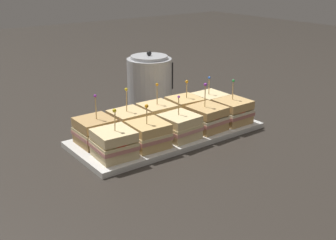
% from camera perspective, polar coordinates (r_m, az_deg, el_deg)
% --- Properties ---
extents(ground_plane, '(6.00, 6.00, 0.00)m').
position_cam_1_polar(ground_plane, '(1.44, 0.00, -2.28)').
color(ground_plane, '#2D2823').
extents(serving_platter, '(0.66, 0.28, 0.02)m').
position_cam_1_polar(serving_platter, '(1.44, 0.00, -1.95)').
color(serving_platter, silver).
rests_on(serving_platter, ground_plane).
extents(sandwich_front_far_left, '(0.12, 0.12, 0.15)m').
position_cam_1_polar(sandwich_front_far_left, '(1.25, -7.31, -3.22)').
color(sandwich_front_far_left, beige).
rests_on(sandwich_front_far_left, serving_platter).
extents(sandwich_front_left, '(0.12, 0.12, 0.14)m').
position_cam_1_polar(sandwich_front_left, '(1.31, -2.68, -1.99)').
color(sandwich_front_left, tan).
rests_on(sandwich_front_left, serving_platter).
extents(sandwich_front_center, '(0.12, 0.12, 0.14)m').
position_cam_1_polar(sandwich_front_center, '(1.37, 1.54, -0.89)').
color(sandwich_front_center, beige).
rests_on(sandwich_front_center, serving_platter).
extents(sandwich_front_right, '(0.12, 0.12, 0.17)m').
position_cam_1_polar(sandwich_front_right, '(1.45, 5.31, 0.27)').
color(sandwich_front_right, tan).
rests_on(sandwich_front_right, serving_platter).
extents(sandwich_front_far_right, '(0.12, 0.12, 0.16)m').
position_cam_1_polar(sandwich_front_far_right, '(1.53, 8.75, 1.17)').
color(sandwich_front_far_right, tan).
rests_on(sandwich_front_far_right, serving_platter).
extents(sandwich_back_far_left, '(0.11, 0.11, 0.16)m').
position_cam_1_polar(sandwich_back_far_left, '(1.35, -9.84, -1.49)').
color(sandwich_back_far_left, tan).
rests_on(sandwich_back_far_left, serving_platter).
extents(sandwich_back_left, '(0.12, 0.12, 0.16)m').
position_cam_1_polar(sandwich_back_left, '(1.40, -5.37, -0.43)').
color(sandwich_back_left, '#DBB77A').
rests_on(sandwich_back_left, serving_platter).
extents(sandwich_back_center, '(0.12, 0.12, 0.16)m').
position_cam_1_polar(sandwich_back_center, '(1.47, -1.50, 0.58)').
color(sandwich_back_center, '#DBB77A').
rests_on(sandwich_back_center, serving_platter).
extents(sandwich_back_right, '(0.12, 0.12, 0.15)m').
position_cam_1_polar(sandwich_back_right, '(1.54, 2.30, 1.52)').
color(sandwich_back_right, tan).
rests_on(sandwich_back_right, serving_platter).
extents(sandwich_back_far_right, '(0.11, 0.11, 0.15)m').
position_cam_1_polar(sandwich_back_far_right, '(1.61, 5.70, 2.23)').
color(sandwich_back_far_right, beige).
rests_on(sandwich_back_far_right, serving_platter).
extents(kettle_steel, '(0.21, 0.19, 0.23)m').
position_cam_1_polar(kettle_steel, '(1.76, -2.50, 5.37)').
color(kettle_steel, '#B7BABF').
rests_on(kettle_steel, ground_plane).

